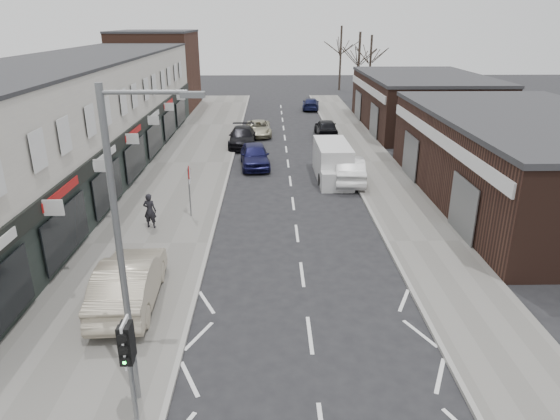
{
  "coord_description": "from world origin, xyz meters",
  "views": [
    {
      "loc": [
        -1.2,
        -11.27,
        9.33
      ],
      "look_at": [
        -0.86,
        6.26,
        2.6
      ],
      "focal_mm": 32.0,
      "sensor_mm": 36.0,
      "label": 1
    }
  ],
  "objects_px": {
    "sedan_on_pavement": "(129,281)",
    "street_lamp": "(126,239)",
    "white_van": "(333,162)",
    "parked_car_left_a": "(255,155)",
    "pedestrian": "(150,211)",
    "parked_car_right_c": "(311,104)",
    "parked_car_left_b": "(242,137)",
    "traffic_light": "(128,352)",
    "parked_car_right_b": "(326,128)",
    "parked_car_right_a": "(348,169)",
    "parked_car_left_c": "(259,128)",
    "warning_sign": "(189,176)"
  },
  "relations": [
    {
      "from": "parked_car_left_a",
      "to": "traffic_light",
      "type": "bearing_deg",
      "value": -100.36
    },
    {
      "from": "street_lamp",
      "to": "parked_car_left_b",
      "type": "bearing_deg",
      "value": 87.69
    },
    {
      "from": "traffic_light",
      "to": "street_lamp",
      "type": "relative_size",
      "value": 0.39
    },
    {
      "from": "pedestrian",
      "to": "street_lamp",
      "type": "bearing_deg",
      "value": 111.13
    },
    {
      "from": "parked_car_right_b",
      "to": "street_lamp",
      "type": "bearing_deg",
      "value": 75.81
    },
    {
      "from": "white_van",
      "to": "parked_car_left_a",
      "type": "xyz_separation_m",
      "value": [
        -4.92,
        2.65,
        -0.24
      ]
    },
    {
      "from": "traffic_light",
      "to": "sedan_on_pavement",
      "type": "distance_m",
      "value": 6.25
    },
    {
      "from": "traffic_light",
      "to": "parked_car_right_b",
      "type": "relative_size",
      "value": 0.71
    },
    {
      "from": "white_van",
      "to": "parked_car_left_c",
      "type": "xyz_separation_m",
      "value": [
        -4.85,
        12.29,
        -0.41
      ]
    },
    {
      "from": "white_van",
      "to": "pedestrian",
      "type": "distance_m",
      "value": 12.46
    },
    {
      "from": "street_lamp",
      "to": "pedestrian",
      "type": "bearing_deg",
      "value": 101.62
    },
    {
      "from": "parked_car_left_c",
      "to": "sedan_on_pavement",
      "type": "bearing_deg",
      "value": -101.16
    },
    {
      "from": "parked_car_right_a",
      "to": "street_lamp",
      "type": "bearing_deg",
      "value": 70.17
    },
    {
      "from": "parked_car_right_a",
      "to": "parked_car_left_b",
      "type": "bearing_deg",
      "value": -50.05
    },
    {
      "from": "parked_car_right_b",
      "to": "warning_sign",
      "type": "bearing_deg",
      "value": 65.04
    },
    {
      "from": "sedan_on_pavement",
      "to": "parked_car_left_c",
      "type": "height_order",
      "value": "sedan_on_pavement"
    },
    {
      "from": "sedan_on_pavement",
      "to": "parked_car_right_c",
      "type": "bearing_deg",
      "value": -105.82
    },
    {
      "from": "parked_car_left_a",
      "to": "parked_car_right_c",
      "type": "bearing_deg",
      "value": 71.18
    },
    {
      "from": "parked_car_left_b",
      "to": "parked_car_right_b",
      "type": "distance_m",
      "value": 7.65
    },
    {
      "from": "sedan_on_pavement",
      "to": "pedestrian",
      "type": "relative_size",
      "value": 3.04
    },
    {
      "from": "warning_sign",
      "to": "parked_car_right_a",
      "type": "relative_size",
      "value": 0.55
    },
    {
      "from": "sedan_on_pavement",
      "to": "parked_car_left_b",
      "type": "relative_size",
      "value": 1.02
    },
    {
      "from": "street_lamp",
      "to": "pedestrian",
      "type": "xyz_separation_m",
      "value": [
        -2.34,
        11.36,
        -3.66
      ]
    },
    {
      "from": "white_van",
      "to": "parked_car_right_b",
      "type": "relative_size",
      "value": 1.28
    },
    {
      "from": "warning_sign",
      "to": "parked_car_left_a",
      "type": "distance_m",
      "value": 9.79
    },
    {
      "from": "street_lamp",
      "to": "parked_car_right_c",
      "type": "xyz_separation_m",
      "value": [
        7.77,
        44.67,
        -4.0
      ]
    },
    {
      "from": "white_van",
      "to": "parked_car_left_b",
      "type": "relative_size",
      "value": 1.12
    },
    {
      "from": "pedestrian",
      "to": "parked_car_right_c",
      "type": "bearing_deg",
      "value": -97.38
    },
    {
      "from": "parked_car_left_b",
      "to": "parked_car_right_a",
      "type": "distance_m",
      "value": 11.63
    },
    {
      "from": "parked_car_right_c",
      "to": "street_lamp",
      "type": "bearing_deg",
      "value": 85.16
    },
    {
      "from": "sedan_on_pavement",
      "to": "pedestrian",
      "type": "bearing_deg",
      "value": -85.92
    },
    {
      "from": "sedan_on_pavement",
      "to": "street_lamp",
      "type": "bearing_deg",
      "value": 105.57
    },
    {
      "from": "parked_car_left_c",
      "to": "parked_car_right_a",
      "type": "xyz_separation_m",
      "value": [
        5.7,
        -13.14,
        0.2
      ]
    },
    {
      "from": "white_van",
      "to": "parked_car_left_b",
      "type": "distance_m",
      "value": 10.45
    },
    {
      "from": "parked_car_right_a",
      "to": "parked_car_right_b",
      "type": "relative_size",
      "value": 1.13
    },
    {
      "from": "white_van",
      "to": "pedestrian",
      "type": "height_order",
      "value": "white_van"
    },
    {
      "from": "traffic_light",
      "to": "parked_car_left_c",
      "type": "distance_m",
      "value": 33.03
    },
    {
      "from": "parked_car_right_c",
      "to": "parked_car_left_a",
      "type": "bearing_deg",
      "value": 81.34
    },
    {
      "from": "parked_car_left_c",
      "to": "parked_car_right_b",
      "type": "relative_size",
      "value": 1.02
    },
    {
      "from": "street_lamp",
      "to": "white_van",
      "type": "xyz_separation_m",
      "value": [
        7.18,
        19.4,
        -3.59
      ]
    },
    {
      "from": "street_lamp",
      "to": "parked_car_left_a",
      "type": "xyz_separation_m",
      "value": [
        2.26,
        22.05,
        -3.84
      ]
    },
    {
      "from": "warning_sign",
      "to": "pedestrian",
      "type": "bearing_deg",
      "value": -139.7
    },
    {
      "from": "street_lamp",
      "to": "white_van",
      "type": "height_order",
      "value": "street_lamp"
    },
    {
      "from": "white_van",
      "to": "sedan_on_pavement",
      "type": "xyz_separation_m",
      "value": [
        -8.71,
        -14.77,
        -0.06
      ]
    },
    {
      "from": "white_van",
      "to": "parked_car_right_c",
      "type": "height_order",
      "value": "white_van"
    },
    {
      "from": "sedan_on_pavement",
      "to": "parked_car_left_a",
      "type": "distance_m",
      "value": 17.83
    },
    {
      "from": "pedestrian",
      "to": "parked_car_left_a",
      "type": "relative_size",
      "value": 0.37
    },
    {
      "from": "white_van",
      "to": "parked_car_right_a",
      "type": "distance_m",
      "value": 1.22
    },
    {
      "from": "traffic_light",
      "to": "street_lamp",
      "type": "height_order",
      "value": "street_lamp"
    },
    {
      "from": "pedestrian",
      "to": "parked_car_right_a",
      "type": "distance_m",
      "value": 12.62
    }
  ]
}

